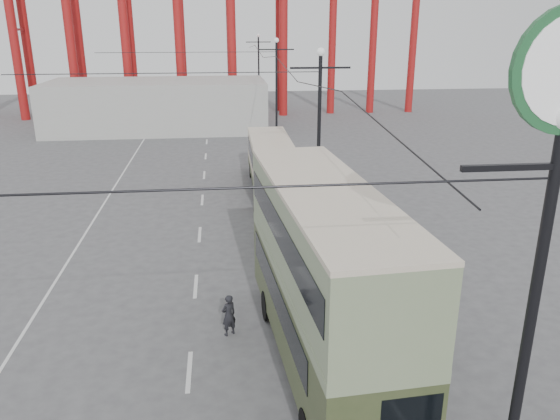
{
  "coord_description": "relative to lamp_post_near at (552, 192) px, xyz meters",
  "views": [
    {
      "loc": [
        0.23,
        -10.97,
        10.46
      ],
      "look_at": [
        2.66,
        10.76,
        3.0
      ],
      "focal_mm": 35.0,
      "sensor_mm": 36.0,
      "label": 1
    }
  ],
  "objects": [
    {
      "name": "double_decker_bus",
      "position": [
        -2.35,
        6.99,
        -4.53
      ],
      "size": [
        3.58,
        11.26,
        5.95
      ],
      "rotation": [
        0.0,
        0.0,
        0.07
      ],
      "color": "#354022",
      "rests_on": "ground"
    },
    {
      "name": "pedestrian",
      "position": [
        -5.28,
        9.06,
        -7.09
      ],
      "size": [
        0.68,
        0.61,
        1.55
      ],
      "primitive_type": "imported",
      "rotation": [
        0.0,
        0.0,
        3.7
      ],
      "color": "black",
      "rests_on": "ground"
    },
    {
      "name": "lamp_post_far",
      "position": [
        0.0,
        43.0,
        -3.18
      ],
      "size": [
        3.2,
        0.44,
        9.32
      ],
      "color": "black",
      "rests_on": "ground"
    },
    {
      "name": "lamp_post_mid",
      "position": [
        0.0,
        21.0,
        -3.18
      ],
      "size": [
        3.2,
        0.44,
        9.32
      ],
      "color": "black",
      "rests_on": "ground"
    },
    {
      "name": "single_decker_cream",
      "position": [
        -2.02,
        27.02,
        -6.03
      ],
      "size": [
        2.73,
        10.45,
        3.24
      ],
      "rotation": [
        0.0,
        0.0,
        -0.01
      ],
      "color": "beige",
      "rests_on": "ground"
    },
    {
      "name": "road_markings",
      "position": [
        -6.46,
        22.7,
        -7.86
      ],
      "size": [
        12.52,
        120.0,
        0.01
      ],
      "color": "silver",
      "rests_on": "ground"
    },
    {
      "name": "single_decker_green",
      "position": [
        -1.65,
        19.83,
        -6.17
      ],
      "size": [
        2.93,
        10.73,
        3.01
      ],
      "rotation": [
        0.0,
        0.0,
        -0.05
      ],
      "color": "gray",
      "rests_on": "ground"
    },
    {
      "name": "lamp_post_distant",
      "position": [
        0.0,
        65.0,
        -3.18
      ],
      "size": [
        3.2,
        0.44,
        9.32
      ],
      "color": "black",
      "rests_on": "ground"
    },
    {
      "name": "fairground_shed",
      "position": [
        -11.6,
        50.0,
        -5.36
      ],
      "size": [
        22.0,
        10.0,
        5.0
      ],
      "primitive_type": "cube",
      "color": "#A7A7A1",
      "rests_on": "ground"
    },
    {
      "name": "lamp_post_near",
      "position": [
        0.0,
        0.0,
        0.0
      ],
      "size": [
        3.2,
        0.44,
        10.8
      ],
      "color": "black",
      "rests_on": "ground"
    }
  ]
}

